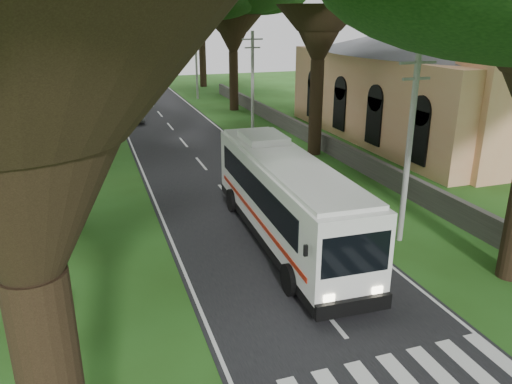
# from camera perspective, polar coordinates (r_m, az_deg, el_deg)

# --- Properties ---
(ground) EXTENTS (140.00, 140.00, 0.00)m
(ground) POSITION_cam_1_polar(r_m,az_deg,el_deg) (15.37, 11.29, -17.25)
(ground) COLOR #234915
(ground) RESTS_ON ground
(road) EXTENTS (8.00, 120.00, 0.04)m
(road) POSITION_cam_1_polar(r_m,az_deg,el_deg) (37.20, -7.99, 5.26)
(road) COLOR black
(road) RESTS_ON ground
(property_wall) EXTENTS (0.35, 50.00, 1.20)m
(property_wall) POSITION_cam_1_polar(r_m,az_deg,el_deg) (38.77, 5.51, 6.84)
(property_wall) COLOR #383533
(property_wall) RESTS_ON ground
(church) EXTENTS (14.00, 24.00, 11.60)m
(church) POSITION_cam_1_polar(r_m,az_deg,el_deg) (40.49, 19.02, 12.63)
(church) COLOR #E69F70
(church) RESTS_ON ground
(pole_near) EXTENTS (1.60, 0.24, 8.00)m
(pole_near) POSITION_cam_1_polar(r_m,az_deg,el_deg) (21.01, 17.11, 5.14)
(pole_near) COLOR gray
(pole_near) RESTS_ON ground
(pole_mid) EXTENTS (1.60, 0.24, 8.00)m
(pole_mid) POSITION_cam_1_polar(r_m,az_deg,el_deg) (38.73, -0.39, 12.30)
(pole_mid) COLOR gray
(pole_mid) RESTS_ON ground
(pole_far) EXTENTS (1.60, 0.24, 8.00)m
(pole_far) POSITION_cam_1_polar(r_m,az_deg,el_deg) (57.95, -6.84, 14.61)
(pole_far) COLOR gray
(pole_far) RESTS_ON ground
(coach_bus) EXTENTS (3.24, 12.49, 3.66)m
(coach_bus) POSITION_cam_1_polar(r_m,az_deg,el_deg) (20.75, 3.33, -0.57)
(coach_bus) COLOR white
(coach_bus) RESTS_ON ground
(distant_car_a) EXTENTS (2.42, 4.51, 1.46)m
(distant_car_a) POSITION_cam_1_polar(r_m,az_deg,el_deg) (46.65, -14.17, 8.72)
(distant_car_a) COLOR silver
(distant_car_a) RESTS_ON road
(distant_car_c) EXTENTS (3.34, 5.03, 1.35)m
(distant_car_c) POSITION_cam_1_polar(r_m,az_deg,el_deg) (69.31, -12.76, 12.20)
(distant_car_c) COLOR maroon
(distant_car_c) RESTS_ON road
(pedestrian) EXTENTS (0.45, 0.62, 1.59)m
(pedestrian) POSITION_cam_1_polar(r_m,az_deg,el_deg) (15.82, -21.57, -13.72)
(pedestrian) COLOR black
(pedestrian) RESTS_ON ground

